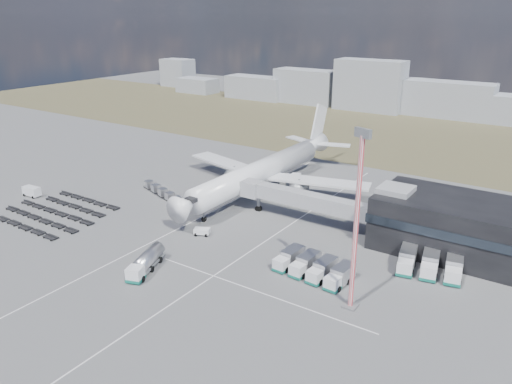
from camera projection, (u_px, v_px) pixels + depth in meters
The scene contains 16 objects.
ground at pixel (175, 237), 98.32m from camera, with size 420.00×420.00×0.00m, color #565659.
grass_strip at pixel (378, 131), 184.20m from camera, with size 420.00×90.00×0.01m, color brown.
lane_markings at pixel (224, 243), 95.55m from camera, with size 47.12×110.00×0.01m.
terminal at pixel (460, 226), 90.26m from camera, with size 30.40×16.40×11.00m.
jet_bridge at pixel (297, 198), 104.22m from camera, with size 30.30×3.80×7.05m.
airliner at pixel (264, 170), 121.79m from camera, with size 51.59×64.53×17.62m.
skyline at pixel (432, 98), 209.40m from camera, with size 296.65×24.74×21.97m.
fuel_tanker at pixel (146, 262), 84.84m from camera, with size 5.74×10.34×3.26m.
pushback_tug at pixel (202, 232), 98.75m from camera, with size 3.08×1.73×1.41m, color white.
utility_van at pixel (32, 192), 119.21m from camera, with size 4.51×2.04×2.39m, color white.
catering_truck at pixel (295, 182), 125.34m from camera, with size 4.58×6.44×2.74m.
service_trucks_near at pixel (313, 267), 83.54m from camera, with size 12.88×7.78×2.75m.
service_trucks_far at pixel (430, 264), 84.25m from camera, with size 11.45×9.47×3.10m.
uld_row at pixel (163, 192), 118.93m from camera, with size 16.93×7.24×1.89m.
baggage_dollies at pixel (54, 212), 109.19m from camera, with size 24.87×18.96×0.75m.
floodlight_mast at pixel (356, 223), 70.31m from camera, with size 2.60×2.11×27.34m.
Camera 1 is at (63.02, -65.37, 41.90)m, focal length 35.00 mm.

